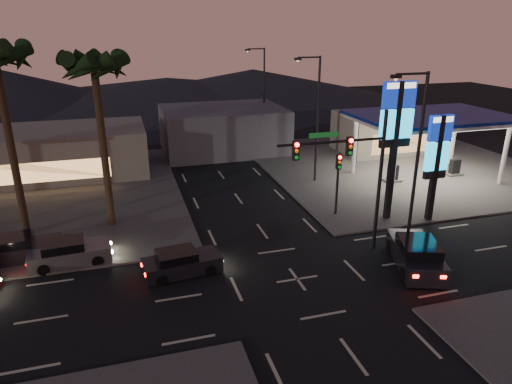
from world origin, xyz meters
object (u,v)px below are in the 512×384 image
object	(u,v)px
pylon_sign_short	(437,152)
car_lane_a_front	(181,263)
suv_station	(416,254)
car_lane_b_mid	(18,249)
car_lane_b_front	(69,253)
traffic_signal_mast	(353,164)
gas_station	(431,119)
pylon_sign_tall	(396,124)

from	to	relation	value
pylon_sign_short	car_lane_a_front	xyz separation A→B (m)	(-16.56, -2.25, -4.04)
suv_station	car_lane_b_mid	bearing A→B (deg)	161.60
car_lane_b_front	car_lane_b_mid	size ratio (longest dim) A/B	0.97
traffic_signal_mast	pylon_sign_short	bearing A→B (deg)	19.13
gas_station	pylon_sign_tall	bearing A→B (deg)	-139.09
car_lane_b_mid	suv_station	xyz separation A→B (m)	(20.38, -6.78, 0.08)
traffic_signal_mast	car_lane_b_front	bearing A→B (deg)	168.60
car_lane_b_mid	pylon_sign_tall	bearing A→B (deg)	-1.77
car_lane_b_front	car_lane_b_mid	distance (m)	2.97
gas_station	pylon_sign_short	xyz separation A→B (m)	(-5.00, -7.50, -0.42)
traffic_signal_mast	car_lane_b_mid	xyz separation A→B (m)	(-17.66, 4.20, -4.56)
gas_station	traffic_signal_mast	size ratio (longest dim) A/B	1.53
car_lane_a_front	car_lane_b_front	bearing A→B (deg)	153.91
traffic_signal_mast	pylon_sign_tall	bearing A→B (deg)	36.52
pylon_sign_tall	car_lane_b_mid	distance (m)	23.13
car_lane_a_front	suv_station	size ratio (longest dim) A/B	0.80
gas_station	car_lane_b_front	world-z (taller)	gas_station
gas_station	car_lane_a_front	xyz separation A→B (m)	(-21.56, -9.75, -4.47)
traffic_signal_mast	car_lane_a_front	bearing A→B (deg)	178.40
pylon_sign_short	car_lane_b_front	size ratio (longest dim) A/B	1.60
gas_station	pylon_sign_short	bearing A→B (deg)	-123.69
suv_station	pylon_sign_tall	bearing A→B (deg)	71.59
gas_station	car_lane_a_front	bearing A→B (deg)	-155.66
traffic_signal_mast	car_lane_b_mid	size ratio (longest dim) A/B	1.77
car_lane_b_front	suv_station	size ratio (longest dim) A/B	0.84
traffic_signal_mast	gas_station	bearing A→B (deg)	39.28
car_lane_b_front	pylon_sign_tall	bearing A→B (deg)	1.45
car_lane_b_front	suv_station	world-z (taller)	suv_station
car_lane_b_mid	car_lane_b_front	bearing A→B (deg)	-23.61
pylon_sign_tall	pylon_sign_short	size ratio (longest dim) A/B	1.29
gas_station	traffic_signal_mast	world-z (taller)	traffic_signal_mast
car_lane_a_front	car_lane_b_mid	bearing A→B (deg)	154.70
pylon_sign_tall	traffic_signal_mast	distance (m)	6.02
pylon_sign_tall	car_lane_b_front	xyz separation A→B (m)	(-19.68, -0.50, -5.75)
gas_station	suv_station	world-z (taller)	gas_station
car_lane_a_front	suv_station	xyz separation A→B (m)	(12.03, -2.84, 0.13)
pylon_sign_tall	car_lane_b_front	world-z (taller)	pylon_sign_tall
car_lane_b_mid	suv_station	size ratio (longest dim) A/B	0.87
traffic_signal_mast	car_lane_b_mid	world-z (taller)	traffic_signal_mast
traffic_signal_mast	suv_station	distance (m)	5.84
car_lane_b_front	traffic_signal_mast	bearing A→B (deg)	-11.40
pylon_sign_tall	car_lane_b_front	bearing A→B (deg)	-178.55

